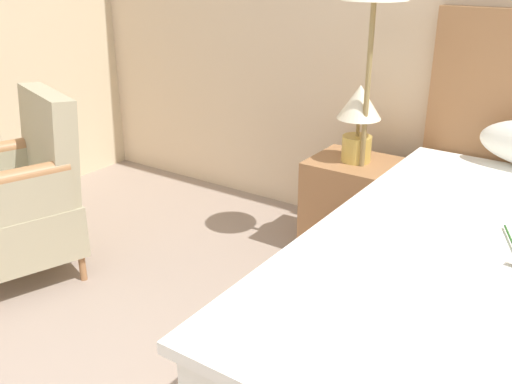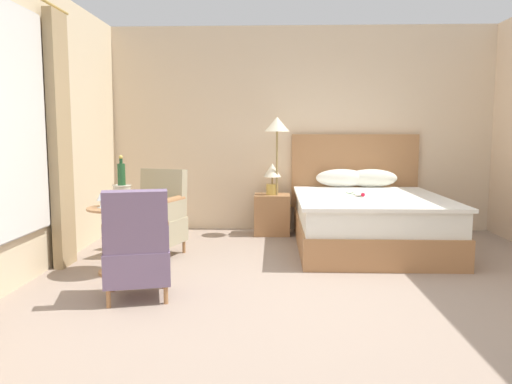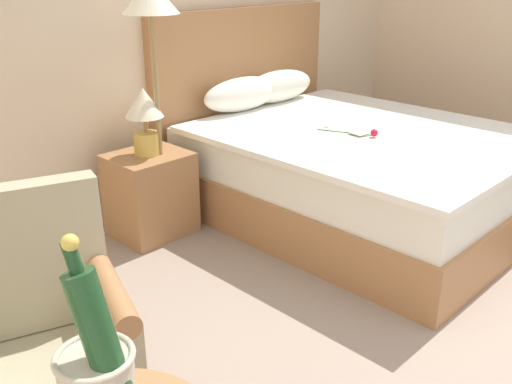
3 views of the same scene
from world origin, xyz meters
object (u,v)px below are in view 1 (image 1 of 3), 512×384
bedside_lamp (359,115)px  floor_lamp_brass (373,16)px  armchair_by_window (22,199)px  nightstand (352,206)px

bedside_lamp → floor_lamp_brass: size_ratio=0.27×
floor_lamp_brass → armchair_by_window: (-1.38, -1.16, -0.90)m
bedside_lamp → nightstand: bearing=0.0°
nightstand → floor_lamp_brass: size_ratio=0.34×
nightstand → floor_lamp_brass: floor_lamp_brass is taller
floor_lamp_brass → armchair_by_window: 2.01m
nightstand → floor_lamp_brass: 1.06m
floor_lamp_brass → armchair_by_window: floor_lamp_brass is taller
armchair_by_window → floor_lamp_brass: bearing=40.1°
nightstand → floor_lamp_brass: bearing=-42.4°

